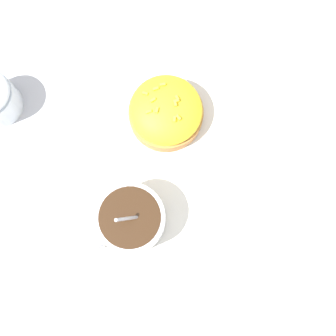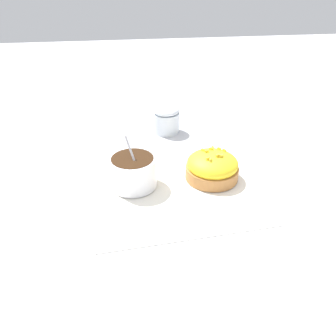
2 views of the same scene
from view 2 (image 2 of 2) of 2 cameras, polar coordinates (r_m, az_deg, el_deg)
ground_plane at (r=0.61m, az=1.02°, el=-3.01°), size 3.00×3.00×0.00m
paper_napkin at (r=0.61m, az=1.02°, el=-2.89°), size 0.31×0.31×0.00m
coffee_cup at (r=0.60m, az=-6.20°, el=-0.41°), size 0.10×0.09×0.10m
frosted_pastry at (r=0.62m, az=7.70°, el=0.21°), size 0.10×0.10×0.06m
sugar_bowl at (r=0.80m, az=-0.32°, el=8.55°), size 0.06×0.06×0.07m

